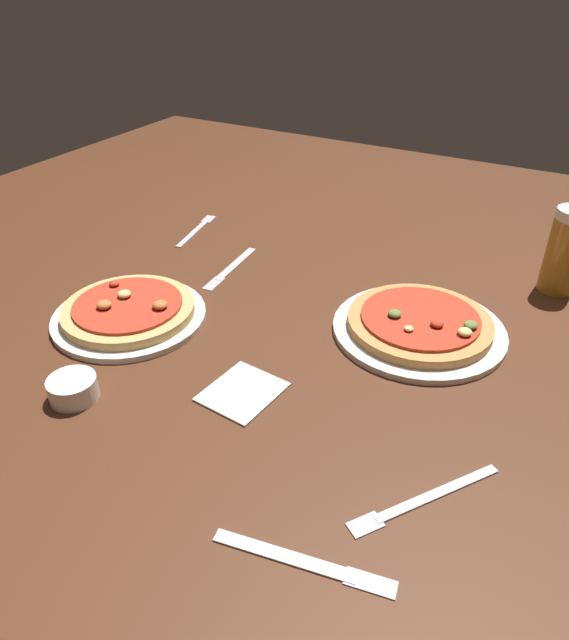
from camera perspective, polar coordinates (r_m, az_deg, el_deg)
ground_plane at (r=1.11m, az=0.00°, el=-1.52°), size 2.40×2.40×0.03m
pizza_plate_near at (r=1.16m, az=-14.94°, el=0.77°), size 0.29×0.29×0.05m
pizza_plate_far at (r=1.11m, az=13.02°, el=-0.50°), size 0.32×0.32×0.05m
beer_mug_dark at (r=1.32m, az=25.84°, el=6.07°), size 0.10×0.12×0.18m
ramekin_sauce at (r=0.99m, az=-19.93°, el=-6.31°), size 0.08×0.08×0.04m
napkin_folded at (r=0.95m, az=-4.12°, el=-6.92°), size 0.12×0.13×0.01m
fork_left at (r=0.81m, az=13.34°, el=-16.62°), size 0.15×0.20×0.01m
knife_right at (r=1.31m, az=-5.27°, el=5.10°), size 0.04×0.21×0.01m
fork_spare at (r=1.51m, az=-8.55°, el=8.75°), size 0.06×0.20×0.01m
knife_spare at (r=0.74m, az=1.90°, el=-22.46°), size 0.22×0.06×0.01m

